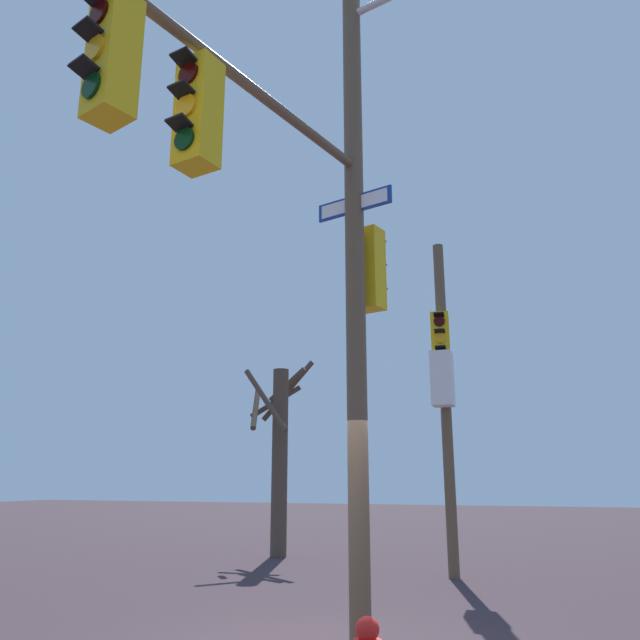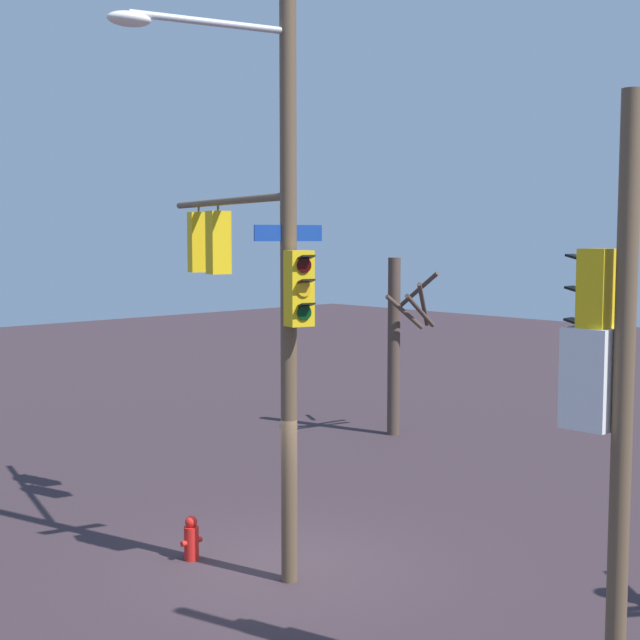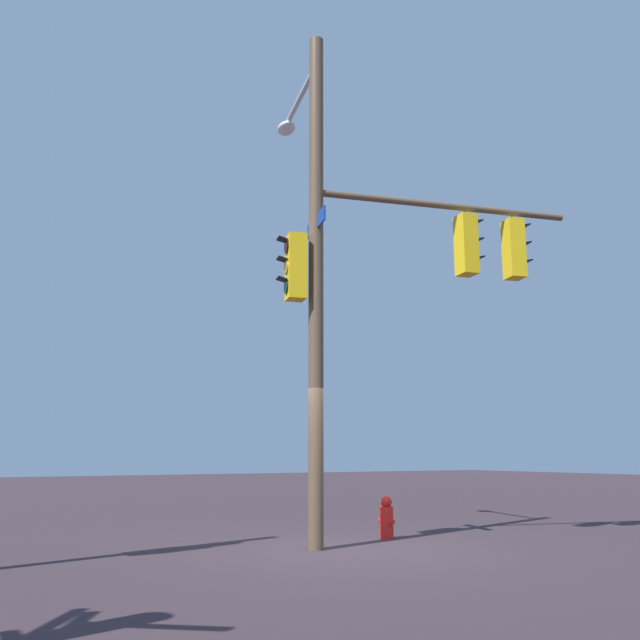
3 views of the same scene
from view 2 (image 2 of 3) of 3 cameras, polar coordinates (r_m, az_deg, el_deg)
The scene contains 5 objects.
ground_plane at distance 14.96m, azimuth -2.25°, elevation -15.27°, with size 80.00×80.00×0.00m, color #37292F.
main_signal_pole_assembly at distance 14.24m, azimuth -4.01°, elevation 3.86°, with size 3.93×5.31×8.70m.
secondary_pole_assembly at distance 9.96m, azimuth 17.48°, elevation -3.79°, with size 0.43×0.76×6.72m.
fire_hydrant at distance 15.33m, azimuth -8.05°, elevation -13.42°, with size 0.38×0.24×0.73m.
bare_tree_behind_pole at distance 23.99m, azimuth 4.86°, elevation -1.27°, with size 1.83×1.89×4.69m.
Camera 2 is at (9.21, 10.55, 5.25)m, focal length 51.10 mm.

